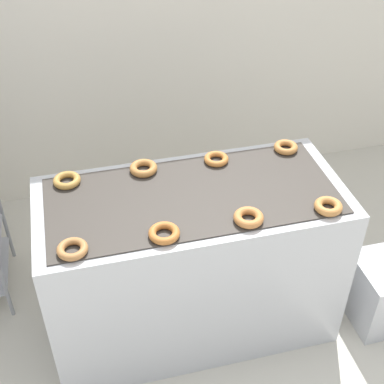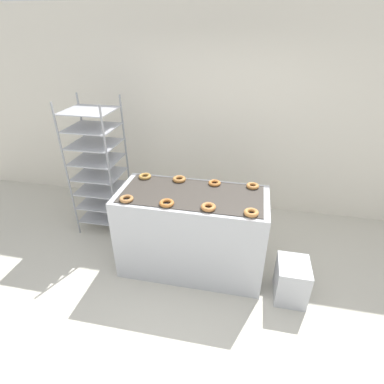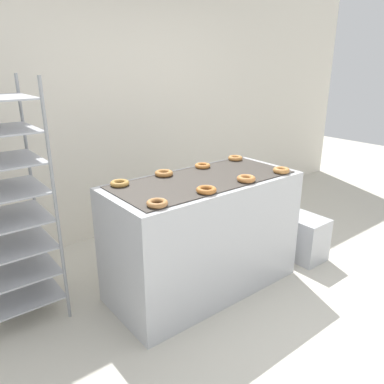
# 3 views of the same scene
# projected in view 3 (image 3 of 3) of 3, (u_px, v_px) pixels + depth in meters

# --- Properties ---
(ground_plane) EXTENTS (14.00, 14.00, 0.00)m
(ground_plane) POSITION_uv_depth(u_px,v_px,m) (255.00, 321.00, 2.83)
(ground_plane) COLOR beige
(wall_back) EXTENTS (8.00, 0.05, 2.80)m
(wall_back) POSITION_uv_depth(u_px,v_px,m) (112.00, 108.00, 3.94)
(wall_back) COLOR silver
(wall_back) RESTS_ON ground_plane
(fryer_machine) EXTENTS (1.59, 0.73, 0.98)m
(fryer_machine) POSITION_uv_depth(u_px,v_px,m) (203.00, 235.00, 3.13)
(fryer_machine) COLOR #B7BABF
(fryer_machine) RESTS_ON ground_plane
(baking_rack_cart) EXTENTS (0.60, 0.55, 1.78)m
(baking_rack_cart) POSITION_uv_depth(u_px,v_px,m) (2.00, 206.00, 2.62)
(baking_rack_cart) COLOR gray
(baking_rack_cart) RESTS_ON ground_plane
(glaze_bin) EXTENTS (0.32, 0.38, 0.43)m
(glaze_bin) POSITION_uv_depth(u_px,v_px,m) (305.00, 238.00, 3.68)
(glaze_bin) COLOR #B7BABF
(glaze_bin) RESTS_ON ground_plane
(donut_near_left) EXTENTS (0.14, 0.14, 0.04)m
(donut_near_left) POSITION_uv_depth(u_px,v_px,m) (157.00, 203.00, 2.40)
(donut_near_left) COLOR #A76F3D
(donut_near_left) RESTS_ON fryer_machine
(donut_near_midleft) EXTENTS (0.15, 0.15, 0.04)m
(donut_near_midleft) POSITION_uv_depth(u_px,v_px,m) (206.00, 190.00, 2.65)
(donut_near_midleft) COLOR #B3692D
(donut_near_midleft) RESTS_ON fryer_machine
(donut_near_midright) EXTENTS (0.15, 0.15, 0.04)m
(donut_near_midright) POSITION_uv_depth(u_px,v_px,m) (246.00, 179.00, 2.89)
(donut_near_midright) COLOR #BB753B
(donut_near_midright) RESTS_ON fryer_machine
(donut_near_right) EXTENTS (0.14, 0.14, 0.04)m
(donut_near_right) POSITION_uv_depth(u_px,v_px,m) (281.00, 170.00, 3.12)
(donut_near_right) COLOR #BC7C3E
(donut_near_right) RESTS_ON fryer_machine
(donut_far_left) EXTENTS (0.14, 0.14, 0.04)m
(donut_far_left) POSITION_uv_depth(u_px,v_px,m) (120.00, 183.00, 2.79)
(donut_far_left) COLOR #AF7F3A
(donut_far_left) RESTS_ON fryer_machine
(donut_far_midleft) EXTENTS (0.15, 0.15, 0.04)m
(donut_far_midleft) POSITION_uv_depth(u_px,v_px,m) (164.00, 173.00, 3.04)
(donut_far_midleft) COLOR #AC7138
(donut_far_midleft) RESTS_ON fryer_machine
(donut_far_midright) EXTENTS (0.14, 0.14, 0.03)m
(donut_far_midright) POSITION_uv_depth(u_px,v_px,m) (203.00, 166.00, 3.27)
(donut_far_midright) COLOR #BC7132
(donut_far_midright) RESTS_ON fryer_machine
(donut_far_right) EXTENTS (0.14, 0.14, 0.04)m
(donut_far_right) POSITION_uv_depth(u_px,v_px,m) (235.00, 158.00, 3.52)
(donut_far_right) COLOR #BA793C
(donut_far_right) RESTS_ON fryer_machine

